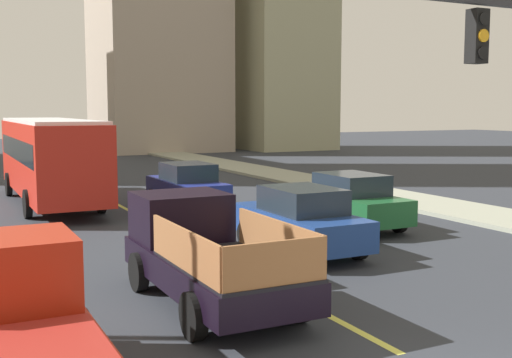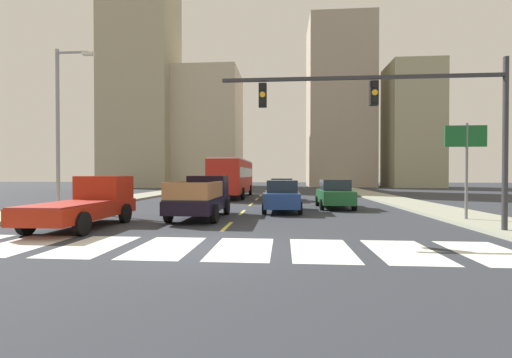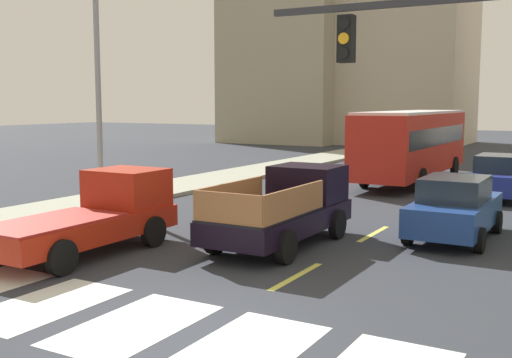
# 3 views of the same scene
# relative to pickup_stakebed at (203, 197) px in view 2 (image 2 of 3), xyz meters

# --- Properties ---
(ground_plane) EXTENTS (160.00, 160.00, 0.00)m
(ground_plane) POSITION_rel_pickup_stakebed_xyz_m (1.64, -6.80, -0.94)
(ground_plane) COLOR #2D3138
(sidewalk_right) EXTENTS (3.10, 110.00, 0.15)m
(sidewalk_right) POSITION_rel_pickup_stakebed_xyz_m (12.27, 11.20, -0.86)
(sidewalk_right) COLOR gray
(sidewalk_right) RESTS_ON ground
(sidewalk_left) EXTENTS (3.10, 110.00, 0.15)m
(sidewalk_left) POSITION_rel_pickup_stakebed_xyz_m (-8.98, 11.20, -0.86)
(sidewalk_left) COLOR gray
(sidewalk_left) RESTS_ON ground
(crosswalk_stripe_1) EXTENTS (1.62, 2.99, 0.01)m
(crosswalk_stripe_1) POSITION_rel_pickup_stakebed_xyz_m (-3.72, -6.80, -0.93)
(crosswalk_stripe_1) COLOR silver
(crosswalk_stripe_1) RESTS_ON ground
(crosswalk_stripe_2) EXTENTS (1.62, 2.99, 0.01)m
(crosswalk_stripe_2) POSITION_rel_pickup_stakebed_xyz_m (-1.57, -6.80, -0.93)
(crosswalk_stripe_2) COLOR silver
(crosswalk_stripe_2) RESTS_ON ground
(crosswalk_stripe_3) EXTENTS (1.62, 2.99, 0.01)m
(crosswalk_stripe_3) POSITION_rel_pickup_stakebed_xyz_m (0.57, -6.80, -0.93)
(crosswalk_stripe_3) COLOR silver
(crosswalk_stripe_3) RESTS_ON ground
(crosswalk_stripe_4) EXTENTS (1.62, 2.99, 0.01)m
(crosswalk_stripe_4) POSITION_rel_pickup_stakebed_xyz_m (2.71, -6.80, -0.93)
(crosswalk_stripe_4) COLOR silver
(crosswalk_stripe_4) RESTS_ON ground
(crosswalk_stripe_5) EXTENTS (1.62, 2.99, 0.01)m
(crosswalk_stripe_5) POSITION_rel_pickup_stakebed_xyz_m (4.86, -6.80, -0.93)
(crosswalk_stripe_5) COLOR silver
(crosswalk_stripe_5) RESTS_ON ground
(crosswalk_stripe_6) EXTENTS (1.62, 2.99, 0.01)m
(crosswalk_stripe_6) POSITION_rel_pickup_stakebed_xyz_m (7.00, -6.80, -0.93)
(crosswalk_stripe_6) COLOR silver
(crosswalk_stripe_6) RESTS_ON ground
(crosswalk_stripe_7) EXTENTS (1.62, 2.99, 0.01)m
(crosswalk_stripe_7) POSITION_rel_pickup_stakebed_xyz_m (9.14, -6.80, -0.93)
(crosswalk_stripe_7) COLOR silver
(crosswalk_stripe_7) RESTS_ON ground
(lane_dash_0) EXTENTS (0.16, 2.40, 0.01)m
(lane_dash_0) POSITION_rel_pickup_stakebed_xyz_m (1.64, -2.80, -0.93)
(lane_dash_0) COLOR #D3D04E
(lane_dash_0) RESTS_ON ground
(lane_dash_1) EXTENTS (0.16, 2.40, 0.01)m
(lane_dash_1) POSITION_rel_pickup_stakebed_xyz_m (1.64, 2.20, -0.93)
(lane_dash_1) COLOR #D3D04E
(lane_dash_1) RESTS_ON ground
(lane_dash_2) EXTENTS (0.16, 2.40, 0.01)m
(lane_dash_2) POSITION_rel_pickup_stakebed_xyz_m (1.64, 7.20, -0.93)
(lane_dash_2) COLOR #D3D04E
(lane_dash_2) RESTS_ON ground
(lane_dash_3) EXTENTS (0.16, 2.40, 0.01)m
(lane_dash_3) POSITION_rel_pickup_stakebed_xyz_m (1.64, 12.20, -0.93)
(lane_dash_3) COLOR #D3D04E
(lane_dash_3) RESTS_ON ground
(lane_dash_4) EXTENTS (0.16, 2.40, 0.01)m
(lane_dash_4) POSITION_rel_pickup_stakebed_xyz_m (1.64, 17.20, -0.93)
(lane_dash_4) COLOR #D3D04E
(lane_dash_4) RESTS_ON ground
(lane_dash_5) EXTENTS (0.16, 2.40, 0.01)m
(lane_dash_5) POSITION_rel_pickup_stakebed_xyz_m (1.64, 22.20, -0.93)
(lane_dash_5) COLOR #D3D04E
(lane_dash_5) RESTS_ON ground
(lane_dash_6) EXTENTS (0.16, 2.40, 0.01)m
(lane_dash_6) POSITION_rel_pickup_stakebed_xyz_m (1.64, 27.20, -0.93)
(lane_dash_6) COLOR #D3D04E
(lane_dash_6) RESTS_ON ground
(lane_dash_7) EXTENTS (0.16, 2.40, 0.01)m
(lane_dash_7) POSITION_rel_pickup_stakebed_xyz_m (1.64, 32.20, -0.93)
(lane_dash_7) COLOR #D3D04E
(lane_dash_7) RESTS_ON ground
(pickup_stakebed) EXTENTS (2.18, 5.20, 1.96)m
(pickup_stakebed) POSITION_rel_pickup_stakebed_xyz_m (0.00, 0.00, 0.00)
(pickup_stakebed) COLOR black
(pickup_stakebed) RESTS_ON ground
(pickup_dark) EXTENTS (2.18, 5.20, 1.96)m
(pickup_dark) POSITION_rel_pickup_stakebed_xyz_m (-3.77, -3.20, -0.02)
(pickup_dark) COLOR #A62210
(pickup_dark) RESTS_ON ground
(city_bus) EXTENTS (2.72, 10.80, 3.32)m
(city_bus) POSITION_rel_pickup_stakebed_xyz_m (-0.65, 14.26, 1.02)
(city_bus) COLOR red
(city_bus) RESTS_ON ground
(sedan_near_right) EXTENTS (2.02, 4.40, 1.72)m
(sedan_near_right) POSITION_rel_pickup_stakebed_xyz_m (3.77, 2.67, -0.08)
(sedan_near_right) COLOR navy
(sedan_near_right) RESTS_ON ground
(sedan_far) EXTENTS (2.02, 4.40, 1.72)m
(sedan_far) POSITION_rel_pickup_stakebed_xyz_m (3.71, 10.86, -0.08)
(sedan_far) COLOR navy
(sedan_far) RESTS_ON ground
(sedan_mid) EXTENTS (2.02, 4.40, 1.72)m
(sedan_mid) POSITION_rel_pickup_stakebed_xyz_m (6.91, 4.98, -0.08)
(sedan_mid) COLOR #1D5A2E
(sedan_mid) RESTS_ON ground
(traffic_signal_gantry) EXTENTS (9.75, 0.27, 6.00)m
(traffic_signal_gantry) POSITION_rel_pickup_stakebed_xyz_m (8.15, -3.84, 3.29)
(traffic_signal_gantry) COLOR #2D2D33
(traffic_signal_gantry) RESTS_ON ground
(direction_sign_green) EXTENTS (1.70, 0.12, 4.20)m
(direction_sign_green) POSITION_rel_pickup_stakebed_xyz_m (11.52, -0.90, 2.10)
(direction_sign_green) COLOR slate
(direction_sign_green) RESTS_ON ground
(streetlight_left) EXTENTS (2.20, 0.28, 9.00)m
(streetlight_left) POSITION_rel_pickup_stakebed_xyz_m (-8.57, 2.21, 4.03)
(streetlight_left) COLOR gray
(streetlight_left) RESTS_ON ground
(tower_tall_centre) EXTENTS (10.84, 8.86, 55.64)m
(tower_tall_centre) POSITION_rel_pickup_stakebed_xyz_m (-19.15, 38.26, 26.89)
(tower_tall_centre) COLOR tan
(tower_tall_centre) RESTS_ON ground
(block_mid_left) EXTENTS (7.74, 7.71, 19.47)m
(block_mid_left) POSITION_rel_pickup_stakebed_xyz_m (24.20, 40.57, 8.80)
(block_mid_left) COLOR #A2A27F
(block_mid_left) RESTS_ON ground
(block_mid_right) EXTENTS (10.45, 10.23, 27.71)m
(block_mid_right) POSITION_rel_pickup_stakebed_xyz_m (13.26, 43.69, 12.92)
(block_mid_right) COLOR #A39382
(block_mid_right) RESTS_ON ground
(block_low_left) EXTENTS (11.96, 10.86, 19.20)m
(block_low_left) POSITION_rel_pickup_stakebed_xyz_m (-9.57, 41.61, 8.66)
(block_low_left) COLOR #BAAD95
(block_low_left) RESTS_ON ground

